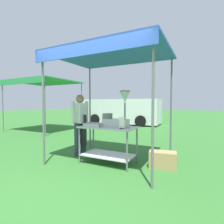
{
  "coord_description": "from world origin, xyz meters",
  "views": [
    {
      "loc": [
        1.94,
        -2.35,
        1.36
      ],
      "look_at": [
        0.02,
        1.38,
        1.17
      ],
      "focal_mm": 28.2,
      "sensor_mm": 36.0,
      "label": 1
    }
  ],
  "objects_px": {
    "menu_sign": "(122,124)",
    "van_white": "(122,111)",
    "donut_fryer": "(118,115)",
    "stall_canopy": "(110,58)",
    "donut_cart": "(108,137)",
    "supply_crate": "(163,160)",
    "donut_tray": "(94,125)",
    "vendor": "(80,121)",
    "neighbour_tent": "(43,83)"
  },
  "relations": [
    {
      "from": "menu_sign",
      "to": "van_white",
      "type": "xyz_separation_m",
      "value": [
        -3.45,
        7.79,
        -0.08
      ]
    },
    {
      "from": "donut_fryer",
      "to": "stall_canopy",
      "type": "bearing_deg",
      "value": 157.45
    },
    {
      "from": "donut_cart",
      "to": "donut_fryer",
      "type": "height_order",
      "value": "donut_fryer"
    },
    {
      "from": "stall_canopy",
      "to": "donut_cart",
      "type": "relative_size",
      "value": 2.05
    },
    {
      "from": "stall_canopy",
      "to": "supply_crate",
      "type": "xyz_separation_m",
      "value": [
        1.19,
        0.16,
        -2.25
      ]
    },
    {
      "from": "donut_cart",
      "to": "donut_tray",
      "type": "height_order",
      "value": "donut_tray"
    },
    {
      "from": "menu_sign",
      "to": "supply_crate",
      "type": "xyz_separation_m",
      "value": [
        0.75,
        0.47,
        -0.78
      ]
    },
    {
      "from": "donut_cart",
      "to": "donut_fryer",
      "type": "distance_m",
      "value": 0.56
    },
    {
      "from": "menu_sign",
      "to": "donut_fryer",
      "type": "bearing_deg",
      "value": 133.15
    },
    {
      "from": "van_white",
      "to": "vendor",
      "type": "bearing_deg",
      "value": -74.45
    },
    {
      "from": "donut_fryer",
      "to": "supply_crate",
      "type": "xyz_separation_m",
      "value": [
        0.94,
        0.26,
        -0.94
      ]
    },
    {
      "from": "donut_tray",
      "to": "van_white",
      "type": "bearing_deg",
      "value": 109.49
    },
    {
      "from": "donut_tray",
      "to": "donut_fryer",
      "type": "distance_m",
      "value": 0.6
    },
    {
      "from": "stall_canopy",
      "to": "donut_cart",
      "type": "height_order",
      "value": "stall_canopy"
    },
    {
      "from": "vendor",
      "to": "van_white",
      "type": "bearing_deg",
      "value": 105.55
    },
    {
      "from": "stall_canopy",
      "to": "donut_tray",
      "type": "relative_size",
      "value": 5.8
    },
    {
      "from": "menu_sign",
      "to": "vendor",
      "type": "relative_size",
      "value": 0.15
    },
    {
      "from": "van_white",
      "to": "neighbour_tent",
      "type": "height_order",
      "value": "neighbour_tent"
    },
    {
      "from": "stall_canopy",
      "to": "vendor",
      "type": "xyz_separation_m",
      "value": [
        -0.97,
        0.13,
        -1.52
      ]
    },
    {
      "from": "supply_crate",
      "to": "van_white",
      "type": "xyz_separation_m",
      "value": [
        -4.2,
        7.32,
        0.7
      ]
    },
    {
      "from": "menu_sign",
      "to": "donut_cart",
      "type": "bearing_deg",
      "value": 154.35
    },
    {
      "from": "stall_canopy",
      "to": "menu_sign",
      "type": "bearing_deg",
      "value": -35.25
    },
    {
      "from": "donut_tray",
      "to": "vendor",
      "type": "bearing_deg",
      "value": 152.41
    },
    {
      "from": "menu_sign",
      "to": "vendor",
      "type": "height_order",
      "value": "vendor"
    },
    {
      "from": "donut_tray",
      "to": "van_white",
      "type": "distance_m",
      "value": 8.17
    },
    {
      "from": "vendor",
      "to": "neighbour_tent",
      "type": "relative_size",
      "value": 0.52
    },
    {
      "from": "menu_sign",
      "to": "van_white",
      "type": "relative_size",
      "value": 0.05
    },
    {
      "from": "donut_tray",
      "to": "neighbour_tent",
      "type": "relative_size",
      "value": 0.15
    },
    {
      "from": "donut_cart",
      "to": "donut_tray",
      "type": "xyz_separation_m",
      "value": [
        -0.29,
        -0.13,
        0.27
      ]
    },
    {
      "from": "donut_fryer",
      "to": "supply_crate",
      "type": "distance_m",
      "value": 1.36
    },
    {
      "from": "stall_canopy",
      "to": "menu_sign",
      "type": "distance_m",
      "value": 1.56
    },
    {
      "from": "vendor",
      "to": "van_white",
      "type": "height_order",
      "value": "van_white"
    },
    {
      "from": "stall_canopy",
      "to": "neighbour_tent",
      "type": "bearing_deg",
      "value": 152.43
    },
    {
      "from": "donut_fryer",
      "to": "van_white",
      "type": "xyz_separation_m",
      "value": [
        -3.25,
        7.58,
        -0.23
      ]
    },
    {
      "from": "donut_fryer",
      "to": "menu_sign",
      "type": "bearing_deg",
      "value": -46.85
    },
    {
      "from": "supply_crate",
      "to": "neighbour_tent",
      "type": "xyz_separation_m",
      "value": [
        -6.56,
        2.65,
        2.28
      ]
    },
    {
      "from": "supply_crate",
      "to": "van_white",
      "type": "distance_m",
      "value": 8.47
    },
    {
      "from": "donut_tray",
      "to": "menu_sign",
      "type": "xyz_separation_m",
      "value": [
        0.73,
        -0.08,
        0.08
      ]
    },
    {
      "from": "donut_tray",
      "to": "donut_fryer",
      "type": "bearing_deg",
      "value": 13.33
    },
    {
      "from": "menu_sign",
      "to": "donut_tray",
      "type": "bearing_deg",
      "value": 173.38
    },
    {
      "from": "donut_cart",
      "to": "supply_crate",
      "type": "relative_size",
      "value": 2.16
    },
    {
      "from": "neighbour_tent",
      "to": "supply_crate",
      "type": "bearing_deg",
      "value": -21.96
    },
    {
      "from": "donut_cart",
      "to": "vendor",
      "type": "xyz_separation_m",
      "value": [
        -0.97,
        0.23,
        0.3
      ]
    },
    {
      "from": "donut_tray",
      "to": "van_white",
      "type": "relative_size",
      "value": 0.09
    },
    {
      "from": "stall_canopy",
      "to": "donut_fryer",
      "type": "height_order",
      "value": "stall_canopy"
    },
    {
      "from": "donut_cart",
      "to": "neighbour_tent",
      "type": "height_order",
      "value": "neighbour_tent"
    },
    {
      "from": "menu_sign",
      "to": "van_white",
      "type": "height_order",
      "value": "van_white"
    },
    {
      "from": "donut_cart",
      "to": "neighbour_tent",
      "type": "distance_m",
      "value": 6.38
    },
    {
      "from": "donut_tray",
      "to": "neighbour_tent",
      "type": "bearing_deg",
      "value": 149.21
    },
    {
      "from": "donut_fryer",
      "to": "menu_sign",
      "type": "distance_m",
      "value": 0.33
    }
  ]
}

